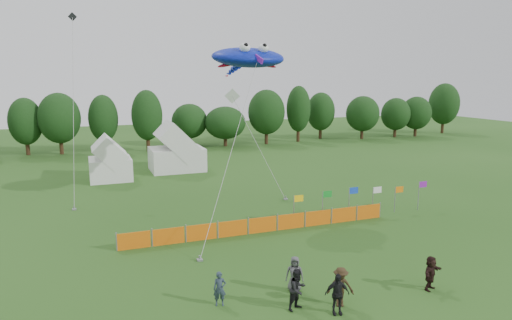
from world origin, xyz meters
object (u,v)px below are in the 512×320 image
object	(u,v)px
tent_left	(110,162)
spectator_a	(220,289)
stingray_kite	(247,58)
spectator_f	(431,273)
spectator_b	(298,289)
barrier_fence	(262,225)
spectator_e	(295,274)
spectator_d	(337,294)
spectator_c	(340,287)
tent_right	(177,152)

from	to	relation	value
tent_left	spectator_a	bearing A→B (deg)	-84.04
tent_left	spectator_a	xyz separation A→B (m)	(2.87, -27.49, -0.99)
stingray_kite	spectator_f	bearing A→B (deg)	-78.97
tent_left	spectator_b	bearing A→B (deg)	-78.52
barrier_fence	spectator_b	size ratio (longest dim) A/B	9.91
tent_left	spectator_e	size ratio (longest dim) A/B	2.31
barrier_fence	stingray_kite	size ratio (longest dim) A/B	1.10
spectator_b	spectator_d	bearing A→B (deg)	-56.53
spectator_a	spectator_c	size ratio (longest dim) A/B	0.86
spectator_d	spectator_e	bearing A→B (deg)	122.76
tent_right	spectator_b	bearing A→B (deg)	-91.83
tent_right	spectator_e	world-z (taller)	tent_right
spectator_a	spectator_f	size ratio (longest dim) A/B	0.93
spectator_a	tent_right	bearing A→B (deg)	97.11
tent_right	spectator_d	world-z (taller)	tent_right
spectator_d	stingray_kite	world-z (taller)	stingray_kite
tent_left	spectator_e	distance (m)	28.24
tent_right	spectator_b	size ratio (longest dim) A/B	3.10
tent_left	spectator_f	bearing A→B (deg)	-67.11
spectator_a	stingray_kite	size ratio (longest dim) A/B	0.09
spectator_a	stingray_kite	xyz separation A→B (m)	(6.42, 14.28, 10.39)
tent_right	spectator_b	distance (m)	31.26
tent_left	stingray_kite	size ratio (longest dim) A/B	0.24
spectator_b	tent_right	bearing A→B (deg)	66.26
tent_left	spectator_d	xyz separation A→B (m)	(7.25, -29.93, -0.86)
tent_left	stingray_kite	xyz separation A→B (m)	(9.29, -13.21, 9.40)
tent_right	tent_left	bearing A→B (deg)	-162.03
spectator_c	spectator_f	xyz separation A→B (m)	(4.74, -0.15, -0.07)
spectator_b	spectator_e	world-z (taller)	spectator_b
spectator_b	tent_left	bearing A→B (deg)	79.57
stingray_kite	spectator_c	bearing A→B (deg)	-95.49
spectator_b	spectator_c	distance (m)	1.89
spectator_a	spectator_c	bearing A→B (deg)	-6.66
barrier_fence	spectator_a	world-z (taller)	spectator_a
tent_left	spectator_d	size ratio (longest dim) A/B	2.21
tent_right	spectator_c	xyz separation A→B (m)	(0.85, -31.64, -1.11)
spectator_a	spectator_d	distance (m)	5.02
tent_left	spectator_d	distance (m)	30.81
tent_left	spectator_a	world-z (taller)	tent_left
spectator_d	spectator_e	world-z (taller)	spectator_d
barrier_fence	spectator_f	distance (m)	11.11
barrier_fence	spectator_c	bearing A→B (deg)	-92.08
tent_right	spectator_a	xyz separation A→B (m)	(-4.02, -29.73, -1.23)
spectator_c	tent_right	bearing A→B (deg)	115.93
stingray_kite	spectator_d	bearing A→B (deg)	-96.96
tent_right	spectator_c	bearing A→B (deg)	-88.46
spectator_f	spectator_d	bearing A→B (deg)	158.11
spectator_d	spectator_f	world-z (taller)	spectator_d
spectator_f	spectator_c	bearing A→B (deg)	152.15
spectator_e	spectator_f	bearing A→B (deg)	6.30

